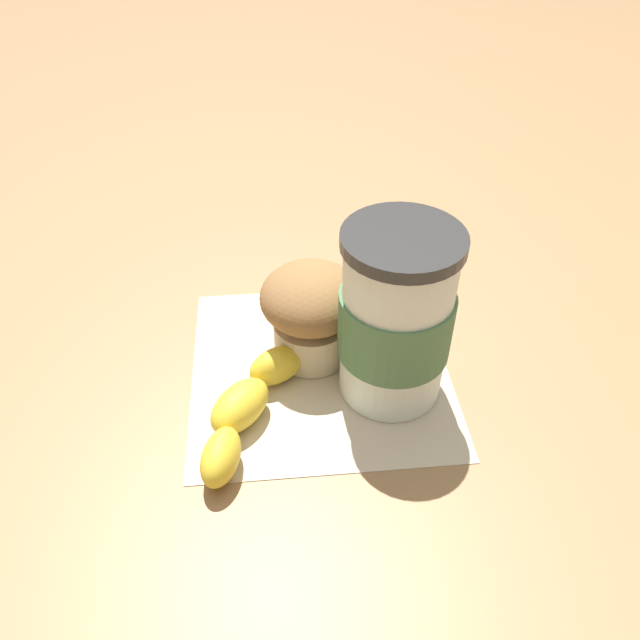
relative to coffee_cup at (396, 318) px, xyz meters
name	(u,v)px	position (x,y,z in m)	size (l,w,h in m)	color
ground_plane	(320,369)	(0.05, -0.04, -0.08)	(3.00, 3.00, 0.00)	#936D47
paper_napkin	(320,368)	(0.05, -0.04, -0.08)	(0.22, 0.22, 0.00)	beige
coffee_cup	(396,318)	(0.00, 0.00, 0.00)	(0.09, 0.09, 0.15)	silver
muffin	(312,310)	(0.05, -0.06, -0.02)	(0.09, 0.09, 0.09)	beige
banana	(247,408)	(0.12, 0.00, -0.06)	(0.12, 0.12, 0.03)	gold
sugar_packet	(420,268)	(-0.10, -0.14, -0.07)	(0.05, 0.03, 0.01)	white
wooden_stirrer	(388,273)	(-0.07, -0.15, -0.08)	(0.11, 0.01, 0.00)	tan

